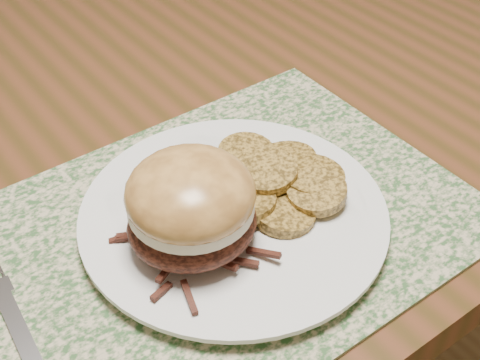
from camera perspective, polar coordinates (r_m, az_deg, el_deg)
name	(u,v)px	position (r m, az deg, el deg)	size (l,w,h in m)	color
placemat	(221,227)	(0.61, -1.63, -4.00)	(0.45, 0.33, 0.00)	#345A2E
dinner_plate	(234,217)	(0.60, -0.54, -3.19)	(0.26, 0.26, 0.02)	white
pork_sandwich	(191,206)	(0.54, -4.20, -2.22)	(0.12, 0.11, 0.08)	black
roasted_potatoes	(271,181)	(0.61, 2.70, -0.06)	(0.15, 0.16, 0.03)	olive
fork	(16,323)	(0.56, -18.58, -11.50)	(0.03, 0.16, 0.00)	#BBBBC2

